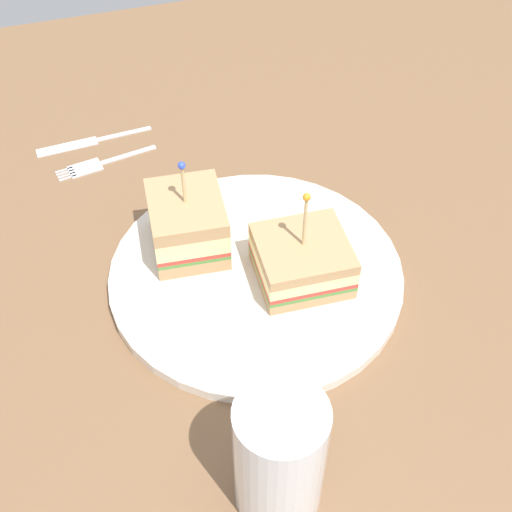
% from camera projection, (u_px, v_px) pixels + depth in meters
% --- Properties ---
extents(ground_plane, '(1.12, 1.12, 0.02)m').
position_uv_depth(ground_plane, '(256.00, 285.00, 0.67)').
color(ground_plane, brown).
extents(plate, '(0.28, 0.28, 0.01)m').
position_uv_depth(plate, '(256.00, 274.00, 0.66)').
color(plate, silver).
rests_on(plate, ground_plane).
extents(sandwich_half_front, '(0.09, 0.08, 0.10)m').
position_uv_depth(sandwich_half_front, '(188.00, 224.00, 0.66)').
color(sandwich_half_front, tan).
rests_on(sandwich_half_front, plate).
extents(sandwich_half_back, '(0.08, 0.09, 0.10)m').
position_uv_depth(sandwich_half_back, '(302.00, 260.00, 0.64)').
color(sandwich_half_back, tan).
rests_on(sandwich_half_back, plate).
extents(drink_glass, '(0.06, 0.06, 0.12)m').
position_uv_depth(drink_glass, '(279.00, 461.00, 0.48)').
color(drink_glass, beige).
rests_on(drink_glass, ground_plane).
extents(fork, '(0.03, 0.12, 0.00)m').
position_uv_depth(fork, '(96.00, 164.00, 0.78)').
color(fork, silver).
rests_on(fork, ground_plane).
extents(knife, '(0.02, 0.14, 0.00)m').
position_uv_depth(knife, '(87.00, 142.00, 0.81)').
color(knife, silver).
rests_on(knife, ground_plane).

